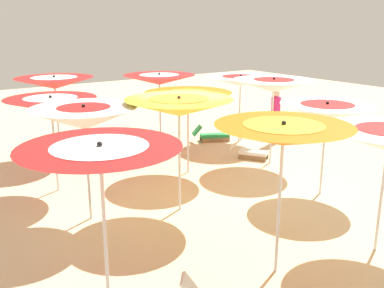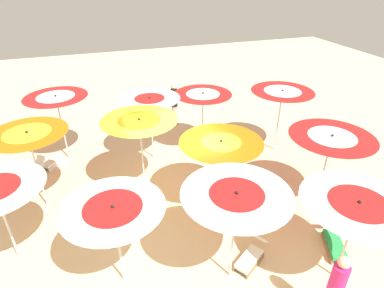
{
  "view_description": "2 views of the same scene",
  "coord_description": "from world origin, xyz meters",
  "px_view_note": "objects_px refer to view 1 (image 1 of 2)",
  "views": [
    {
      "loc": [
        8.09,
        -5.47,
        3.88
      ],
      "look_at": [
        0.01,
        0.12,
        1.12
      ],
      "focal_mm": 41.19,
      "sensor_mm": 36.0,
      "label": 1
    },
    {
      "loc": [
        1.96,
        7.44,
        6.24
      ],
      "look_at": [
        -0.7,
        -0.6,
        1.41
      ],
      "focal_mm": 29.93,
      "sensor_mm": 36.0,
      "label": 2
    }
  ],
  "objects_px": {
    "beach_umbrella_10": "(51,104)",
    "beach_umbrella_7": "(159,80)",
    "beach_umbrella_8": "(100,159)",
    "beach_umbrella_6": "(188,98)",
    "lounger_0": "(212,135)",
    "lounger_2": "(250,152)",
    "beach_umbrella_9": "(84,118)",
    "beach_umbrella_5": "(179,107)",
    "beach_umbrella_3": "(241,81)",
    "beach_umbrella_2": "(274,86)",
    "beach_umbrella_4": "(283,135)",
    "beach_umbrella_1": "(327,112)",
    "beachgoer_1": "(275,116)",
    "beach_umbrella_11": "(54,83)"
  },
  "relations": [
    {
      "from": "beach_umbrella_8",
      "to": "beach_umbrella_5",
      "type": "bearing_deg",
      "value": 130.73
    },
    {
      "from": "lounger_2",
      "to": "beach_umbrella_3",
      "type": "bearing_deg",
      "value": 115.97
    },
    {
      "from": "beach_umbrella_10",
      "to": "beach_umbrella_6",
      "type": "bearing_deg",
      "value": 78.24
    },
    {
      "from": "beach_umbrella_2",
      "to": "beach_umbrella_6",
      "type": "relative_size",
      "value": 1.08
    },
    {
      "from": "lounger_0",
      "to": "lounger_2",
      "type": "bearing_deg",
      "value": -72.73
    },
    {
      "from": "lounger_0",
      "to": "beach_umbrella_11",
      "type": "bearing_deg",
      "value": -169.99
    },
    {
      "from": "beach_umbrella_4",
      "to": "lounger_0",
      "type": "distance_m",
      "value": 8.21
    },
    {
      "from": "beach_umbrella_2",
      "to": "beach_umbrella_11",
      "type": "height_order",
      "value": "beach_umbrella_2"
    },
    {
      "from": "beach_umbrella_8",
      "to": "beach_umbrella_7",
      "type": "bearing_deg",
      "value": 144.47
    },
    {
      "from": "lounger_0",
      "to": "beachgoer_1",
      "type": "relative_size",
      "value": 0.72
    },
    {
      "from": "beach_umbrella_4",
      "to": "lounger_0",
      "type": "bearing_deg",
      "value": 150.12
    },
    {
      "from": "beach_umbrella_7",
      "to": "beach_umbrella_10",
      "type": "height_order",
      "value": "beach_umbrella_7"
    },
    {
      "from": "beach_umbrella_5",
      "to": "beachgoer_1",
      "type": "height_order",
      "value": "beach_umbrella_5"
    },
    {
      "from": "beach_umbrella_5",
      "to": "beach_umbrella_8",
      "type": "xyz_separation_m",
      "value": [
        2.3,
        -2.67,
        -0.0
      ]
    },
    {
      "from": "beach_umbrella_3",
      "to": "lounger_2",
      "type": "xyz_separation_m",
      "value": [
        1.65,
        -0.97,
        -1.81
      ]
    },
    {
      "from": "beach_umbrella_1",
      "to": "beachgoer_1",
      "type": "distance_m",
      "value": 4.43
    },
    {
      "from": "beach_umbrella_1",
      "to": "beach_umbrella_11",
      "type": "bearing_deg",
      "value": -147.34
    },
    {
      "from": "beach_umbrella_11",
      "to": "beach_umbrella_10",
      "type": "bearing_deg",
      "value": -19.7
    },
    {
      "from": "beach_umbrella_1",
      "to": "beach_umbrella_3",
      "type": "distance_m",
      "value": 4.81
    },
    {
      "from": "beach_umbrella_3",
      "to": "beach_umbrella_4",
      "type": "xyz_separation_m",
      "value": [
        6.37,
        -4.68,
        0.25
      ]
    },
    {
      "from": "beach_umbrella_1",
      "to": "beach_umbrella_10",
      "type": "xyz_separation_m",
      "value": [
        -3.66,
        -4.95,
        0.14
      ]
    },
    {
      "from": "beach_umbrella_11",
      "to": "beach_umbrella_3",
      "type": "bearing_deg",
      "value": 72.87
    },
    {
      "from": "beach_umbrella_7",
      "to": "beach_umbrella_10",
      "type": "distance_m",
      "value": 4.62
    },
    {
      "from": "beach_umbrella_5",
      "to": "lounger_2",
      "type": "height_order",
      "value": "beach_umbrella_5"
    },
    {
      "from": "beach_umbrella_3",
      "to": "beach_umbrella_11",
      "type": "height_order",
      "value": "beach_umbrella_11"
    },
    {
      "from": "lounger_2",
      "to": "beach_umbrella_9",
      "type": "bearing_deg",
      "value": -111.11
    },
    {
      "from": "beach_umbrella_5",
      "to": "lounger_2",
      "type": "distance_m",
      "value": 4.55
    },
    {
      "from": "beach_umbrella_2",
      "to": "beach_umbrella_10",
      "type": "bearing_deg",
      "value": -103.53
    },
    {
      "from": "beach_umbrella_4",
      "to": "beach_umbrella_8",
      "type": "height_order",
      "value": "beach_umbrella_4"
    },
    {
      "from": "beach_umbrella_6",
      "to": "beach_umbrella_5",
      "type": "bearing_deg",
      "value": -38.42
    },
    {
      "from": "beach_umbrella_1",
      "to": "beach_umbrella_6",
      "type": "xyz_separation_m",
      "value": [
        -2.99,
        -1.69,
        0.05
      ]
    },
    {
      "from": "beach_umbrella_2",
      "to": "lounger_2",
      "type": "xyz_separation_m",
      "value": [
        -0.62,
        -0.18,
        -1.99
      ]
    },
    {
      "from": "beach_umbrella_10",
      "to": "lounger_0",
      "type": "relative_size",
      "value": 1.79
    },
    {
      "from": "beach_umbrella_4",
      "to": "beach_umbrella_6",
      "type": "distance_m",
      "value": 5.03
    },
    {
      "from": "beach_umbrella_7",
      "to": "lounger_0",
      "type": "bearing_deg",
      "value": 66.25
    },
    {
      "from": "beach_umbrella_10",
      "to": "beach_umbrella_2",
      "type": "bearing_deg",
      "value": 76.47
    },
    {
      "from": "beach_umbrella_10",
      "to": "beachgoer_1",
      "type": "bearing_deg",
      "value": 90.38
    },
    {
      "from": "beach_umbrella_4",
      "to": "beach_umbrella_8",
      "type": "relative_size",
      "value": 1.02
    },
    {
      "from": "beach_umbrella_6",
      "to": "beachgoer_1",
      "type": "distance_m",
      "value": 4.1
    },
    {
      "from": "beach_umbrella_4",
      "to": "beach_umbrella_11",
      "type": "bearing_deg",
      "value": -174.47
    },
    {
      "from": "beach_umbrella_2",
      "to": "beach_umbrella_10",
      "type": "distance_m",
      "value": 5.77
    },
    {
      "from": "beach_umbrella_10",
      "to": "lounger_0",
      "type": "height_order",
      "value": "beach_umbrella_10"
    },
    {
      "from": "beach_umbrella_5",
      "to": "beach_umbrella_8",
      "type": "relative_size",
      "value": 1.0
    },
    {
      "from": "beach_umbrella_2",
      "to": "beach_umbrella_7",
      "type": "xyz_separation_m",
      "value": [
        -3.48,
        -1.51,
        -0.09
      ]
    },
    {
      "from": "beach_umbrella_4",
      "to": "lounger_2",
      "type": "bearing_deg",
      "value": 141.85
    },
    {
      "from": "beach_umbrella_5",
      "to": "beach_umbrella_9",
      "type": "distance_m",
      "value": 1.86
    },
    {
      "from": "beach_umbrella_10",
      "to": "beach_umbrella_7",
      "type": "bearing_deg",
      "value": 117.55
    },
    {
      "from": "beach_umbrella_9",
      "to": "beachgoer_1",
      "type": "relative_size",
      "value": 1.34
    },
    {
      "from": "lounger_0",
      "to": "beachgoer_1",
      "type": "bearing_deg",
      "value": -19.35
    },
    {
      "from": "beach_umbrella_1",
      "to": "lounger_0",
      "type": "distance_m",
      "value": 5.44
    }
  ]
}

